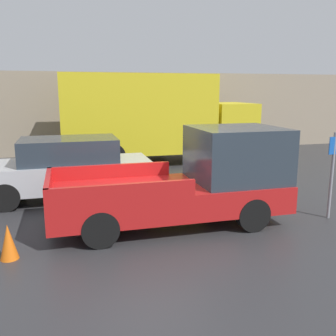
% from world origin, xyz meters
% --- Properties ---
extents(ground_plane, '(60.00, 60.00, 0.00)m').
position_xyz_m(ground_plane, '(0.00, 0.00, 0.00)').
color(ground_plane, '#2D2D30').
extents(building_wall, '(28.00, 0.15, 3.77)m').
position_xyz_m(building_wall, '(0.00, 10.05, 1.88)').
color(building_wall, gray).
rests_on(building_wall, ground).
extents(pickup_truck, '(5.18, 2.05, 2.13)m').
position_xyz_m(pickup_truck, '(0.94, -0.02, 0.97)').
color(pickup_truck, red).
rests_on(pickup_truck, ground).
extents(car, '(4.67, 1.88, 1.67)m').
position_xyz_m(car, '(-1.83, 2.73, 0.85)').
color(car, '#B7BABF').
rests_on(car, ground).
extents(delivery_truck, '(7.86, 2.59, 3.56)m').
position_xyz_m(delivery_truck, '(1.62, 7.17, 1.91)').
color(delivery_truck, gold).
rests_on(delivery_truck, ground).
extents(parking_sign, '(0.30, 0.07, 2.02)m').
position_xyz_m(parking_sign, '(4.06, -0.66, 1.15)').
color(parking_sign, gray).
rests_on(parking_sign, ground).
extents(traffic_cone, '(0.32, 0.32, 0.64)m').
position_xyz_m(traffic_cone, '(-2.89, -1.00, 0.32)').
color(traffic_cone, orange).
rests_on(traffic_cone, ground).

